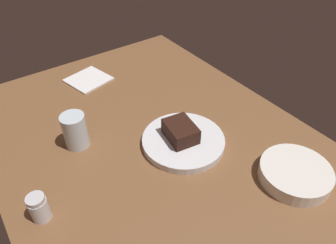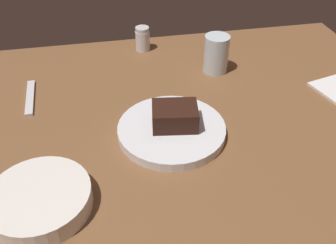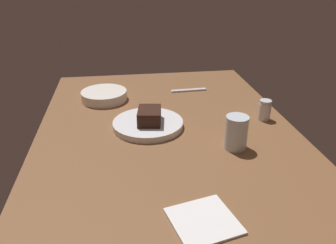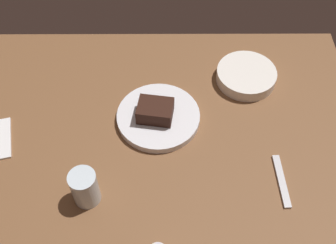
{
  "view_description": "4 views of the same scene",
  "coord_description": "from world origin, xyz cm",
  "views": [
    {
      "loc": [
        -53.15,
        35.17,
        65.49
      ],
      "look_at": [
        3.4,
        -5.23,
        7.31
      ],
      "focal_mm": 33.85,
      "sensor_mm": 36.0,
      "label": 1
    },
    {
      "loc": [
        -15.55,
        -66.25,
        54.74
      ],
      "look_at": [
        -3.47,
        -5.64,
        6.03
      ],
      "focal_mm": 39.49,
      "sensor_mm": 36.0,
      "label": 2
    },
    {
      "loc": [
        98.08,
        -13.82,
        53.87
      ],
      "look_at": [
        -0.52,
        0.27,
        5.5
      ],
      "focal_mm": 36.32,
      "sensor_mm": 36.0,
      "label": 3
    },
    {
      "loc": [
        -5.23,
        65.85,
        97.12
      ],
      "look_at": [
        -5.48,
        -2.92,
        5.94
      ],
      "focal_mm": 44.91,
      "sensor_mm": 36.0,
      "label": 4
    }
  ],
  "objects": [
    {
      "name": "dining_table",
      "position": [
        0.0,
        0.0,
        1.5
      ],
      "size": [
        120.0,
        84.0,
        3.0
      ],
      "primitive_type": "cube",
      "color": "brown",
      "rests_on": "ground"
    },
    {
      "name": "dessert_plate",
      "position": [
        -2.78,
        -6.12,
        4.07
      ],
      "size": [
        23.26,
        23.26,
        2.13
      ],
      "primitive_type": "cylinder",
      "color": "silver",
      "rests_on": "dining_table"
    },
    {
      "name": "chocolate_cake_slice",
      "position": [
        -2.0,
        -5.64,
        7.43
      ],
      "size": [
        10.55,
        8.67,
        4.6
      ],
      "primitive_type": "cube",
      "rotation": [
        0.0,
        0.0,
        2.99
      ],
      "color": "black",
      "rests_on": "dessert_plate"
    },
    {
      "name": "salt_shaker",
      "position": [
        -3.18,
        34.34,
        6.49
      ],
      "size": [
        4.24,
        4.24,
        7.07
      ],
      "color": "silver",
      "rests_on": "dining_table"
    },
    {
      "name": "water_glass",
      "position": [
        14.41,
        18.18,
        8.06
      ],
      "size": [
        6.64,
        6.64,
        10.13
      ],
      "primitive_type": "cylinder",
      "color": "silver",
      "rests_on": "dining_table"
    },
    {
      "name": "side_bowl",
      "position": [
        -29.04,
        -21.09,
        4.86
      ],
      "size": [
        17.81,
        17.81,
        3.72
      ],
      "primitive_type": "cylinder",
      "color": "white",
      "rests_on": "dining_table"
    },
    {
      "name": "dessert_spoon",
      "position": [
        -34.16,
        13.89,
        3.35
      ],
      "size": [
        2.52,
        15.07,
        0.7
      ],
      "primitive_type": "cube",
      "rotation": [
        0.0,
        0.0,
        1.62
      ],
      "color": "silver",
      "rests_on": "dining_table"
    }
  ]
}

